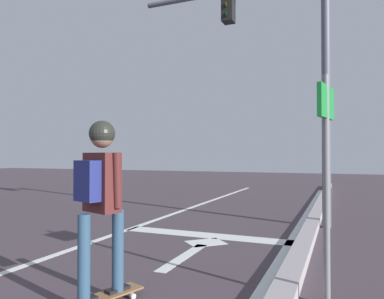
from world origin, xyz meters
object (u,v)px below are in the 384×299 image
at_px(street_sign_post, 326,153).
at_px(skater, 100,186).
at_px(skateboard, 101,298).
at_px(traffic_signal_mast, 282,47).

bearing_deg(street_sign_post, skater, -157.13).
bearing_deg(skateboard, traffic_signal_mast, 78.20).
xyz_separation_m(skateboard, traffic_signal_mast, (0.95, 4.55, 3.45)).
relative_size(skateboard, street_sign_post, 0.41).
height_order(skateboard, street_sign_post, street_sign_post).
relative_size(skateboard, skater, 0.53).
xyz_separation_m(skateboard, skater, (-0.01, -0.02, 1.02)).
distance_m(skateboard, skater, 1.02).
bearing_deg(traffic_signal_mast, street_sign_post, -75.99).
height_order(skateboard, traffic_signal_mast, traffic_signal_mast).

